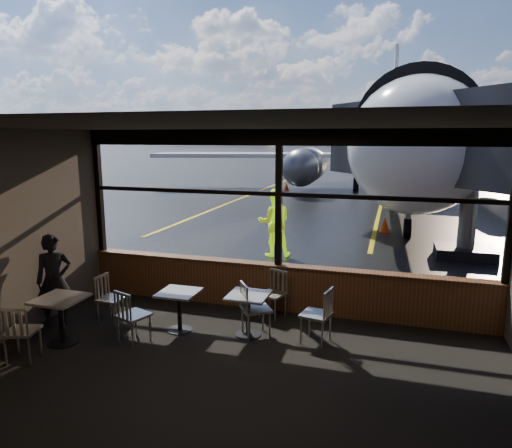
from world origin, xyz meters
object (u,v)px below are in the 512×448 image
at_px(chair_near_w, 256,309).
at_px(passenger, 54,280).
at_px(airliner, 401,95).
at_px(chair_near_e, 316,315).
at_px(cone_nose, 385,224).
at_px(ground_crew, 274,223).
at_px(cafe_table_mid, 179,311).
at_px(chair_mid_w, 112,299).
at_px(cafe_table_left, 61,321).
at_px(jet_bridge, 453,167).
at_px(cone_wing, 287,187).
at_px(chair_mid_s, 134,316).
at_px(chair_left_s, 22,332).
at_px(cafe_table_near, 248,315).
at_px(chair_near_n, 273,295).

height_order(chair_near_w, passenger, passenger).
xyz_separation_m(airliner, chair_near_e, (-1.23, -21.29, -5.21)).
bearing_deg(cone_nose, chair_near_w, -101.05).
xyz_separation_m(airliner, ground_crew, (-3.31, -16.04, -4.72)).
bearing_deg(airliner, cafe_table_mid, -101.29).
bearing_deg(chair_mid_w, cafe_table_mid, 94.63).
bearing_deg(cafe_table_left, chair_mid_w, 73.76).
height_order(jet_bridge, cone_wing, jet_bridge).
xyz_separation_m(jet_bridge, chair_near_e, (-2.65, -6.73, -2.04)).
distance_m(chair_near_e, cone_nose, 9.67).
xyz_separation_m(cafe_table_left, cone_nose, (4.86, 10.89, -0.13)).
distance_m(jet_bridge, cafe_table_left, 10.59).
height_order(cafe_table_mid, ground_crew, ground_crew).
height_order(cafe_table_left, cone_nose, cafe_table_left).
bearing_deg(chair_near_e, chair_mid_s, 118.58).
distance_m(cafe_table_mid, chair_left_s, 2.45).
relative_size(chair_mid_s, ground_crew, 0.49).
relative_size(cafe_table_near, passenger, 0.44).
distance_m(airliner, chair_mid_s, 23.14).
xyz_separation_m(chair_mid_s, chair_left_s, (-1.28, -1.02, -0.01)).
xyz_separation_m(passenger, cone_wing, (-0.74, 21.55, -0.59)).
relative_size(airliner, chair_mid_w, 41.16).
distance_m(cafe_table_near, cafe_table_mid, 1.22).
bearing_deg(ground_crew, cafe_table_near, 82.10).
bearing_deg(airliner, cafe_table_near, -98.18).
height_order(passenger, cone_nose, passenger).
height_order(cafe_table_mid, cone_wing, cafe_table_mid).
relative_size(airliner, cafe_table_near, 50.36).
bearing_deg(cafe_table_near, cone_nose, 78.21).
distance_m(cafe_table_near, passenger, 3.55).
xyz_separation_m(chair_left_s, cone_wing, (-1.21, 22.84, -0.21)).
distance_m(chair_near_e, chair_mid_w, 3.71).
distance_m(cafe_table_left, ground_crew, 6.80).
height_order(chair_mid_w, chair_left_s, chair_left_s).
bearing_deg(chair_near_w, cafe_table_near, -118.97).
relative_size(passenger, cone_nose, 3.13).
relative_size(cafe_table_left, chair_mid_s, 0.85).
relative_size(chair_near_n, cone_wing, 1.80).
height_order(cafe_table_near, cafe_table_left, cafe_table_left).
height_order(chair_mid_w, ground_crew, ground_crew).
relative_size(chair_mid_w, cone_wing, 1.81).
relative_size(airliner, jet_bridge, 3.22).
relative_size(chair_near_n, ground_crew, 0.47).
xyz_separation_m(chair_near_w, chair_mid_s, (-1.85, -0.82, -0.01)).
relative_size(chair_near_e, ground_crew, 0.50).
xyz_separation_m(cafe_table_left, chair_near_w, (2.97, 1.20, 0.08)).
relative_size(cafe_table_near, ground_crew, 0.38).
bearing_deg(chair_mid_s, chair_left_s, -121.94).
xyz_separation_m(cafe_table_left, chair_near_n, (3.03, 2.08, 0.05)).
height_order(airliner, chair_mid_s, airliner).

